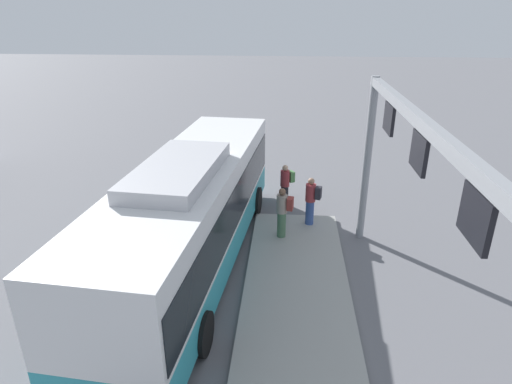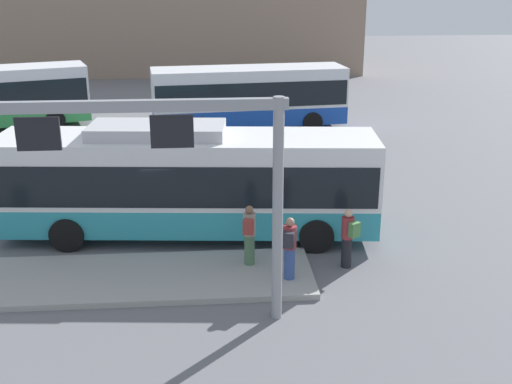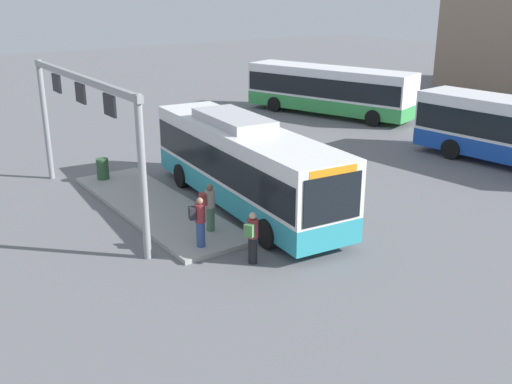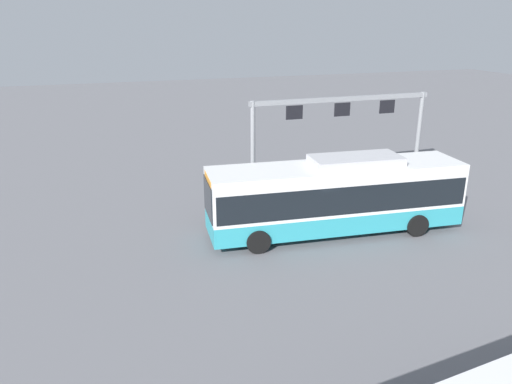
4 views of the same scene
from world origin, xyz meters
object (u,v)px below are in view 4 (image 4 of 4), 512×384
(bus_main, at_px, (336,194))
(person_boarding, at_px, (225,205))
(person_waiting_mid, at_px, (254,192))
(trash_bin, at_px, (404,183))
(person_waiting_near, at_px, (279,196))

(bus_main, height_order, person_boarding, bus_main)
(person_boarding, bearing_deg, person_waiting_mid, 86.64)
(person_boarding, bearing_deg, trash_bin, 63.86)
(person_waiting_near, relative_size, trash_bin, 1.86)
(person_boarding, height_order, person_waiting_near, person_waiting_near)
(bus_main, distance_m, person_boarding, 5.12)
(person_boarding, distance_m, trash_bin, 10.31)
(person_boarding, distance_m, person_waiting_mid, 1.92)
(trash_bin, bearing_deg, person_waiting_mid, -0.47)
(person_boarding, xyz_separation_m, trash_bin, (-10.27, -0.81, -0.28))
(person_waiting_near, height_order, trash_bin, person_waiting_near)
(person_waiting_near, xyz_separation_m, trash_bin, (-7.61, -0.86, -0.44))
(bus_main, xyz_separation_m, person_waiting_near, (1.67, -2.53, -0.76))
(bus_main, bearing_deg, trash_bin, -145.16)
(person_boarding, distance_m, person_waiting_near, 2.66)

